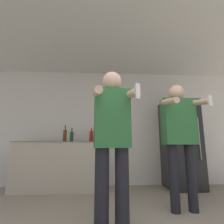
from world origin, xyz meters
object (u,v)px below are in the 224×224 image
(bottle_tall_gin, at_px, (91,136))
(refrigerator, at_px, (181,143))
(bottle_dark_rum, at_px, (65,135))
(person_woman_foreground, at_px, (112,138))
(bottle_green_wine, at_px, (72,136))
(person_man_side, at_px, (180,132))
(bottle_short_whiskey, at_px, (97,137))

(bottle_tall_gin, bearing_deg, refrigerator, -1.50)
(refrigerator, relative_size, bottle_dark_rum, 5.01)
(bottle_tall_gin, bearing_deg, person_woman_foreground, -80.10)
(refrigerator, relative_size, bottle_green_wine, 6.21)
(bottle_tall_gin, distance_m, person_man_side, 1.83)
(bottle_dark_rum, height_order, bottle_tall_gin, bottle_dark_rum)
(bottle_short_whiskey, xyz_separation_m, person_man_side, (1.17, -1.29, 0.02))
(refrigerator, xyz_separation_m, person_man_side, (-0.57, -1.24, 0.14))
(refrigerator, xyz_separation_m, bottle_tall_gin, (-1.86, 0.05, 0.14))
(bottle_green_wine, xyz_separation_m, person_man_side, (1.70, -1.29, 0.00))
(bottle_short_whiskey, xyz_separation_m, bottle_green_wine, (-0.53, 0.00, 0.02))
(person_man_side, bearing_deg, bottle_tall_gin, 134.98)
(bottle_dark_rum, bearing_deg, refrigerator, -1.16)
(bottle_short_whiskey, relative_size, person_man_side, 0.14)
(bottle_short_whiskey, distance_m, bottle_tall_gin, 0.13)
(bottle_green_wine, height_order, bottle_tall_gin, bottle_tall_gin)
(refrigerator, distance_m, person_man_side, 1.37)
(refrigerator, height_order, bottle_tall_gin, refrigerator)
(refrigerator, height_order, person_man_side, refrigerator)
(refrigerator, distance_m, bottle_dark_rum, 2.41)
(bottle_tall_gin, relative_size, person_woman_foreground, 0.18)
(bottle_short_whiskey, bearing_deg, bottle_tall_gin, 180.00)
(refrigerator, bearing_deg, bottle_dark_rum, 178.84)
(bottle_dark_rum, xyz_separation_m, person_man_side, (1.83, -1.29, -0.02))
(refrigerator, bearing_deg, bottle_green_wine, 178.77)
(refrigerator, xyz_separation_m, person_woman_foreground, (-1.53, -1.81, 0.03))
(bottle_tall_gin, bearing_deg, bottle_green_wine, 180.00)
(bottle_tall_gin, height_order, person_man_side, person_man_side)
(person_woman_foreground, xyz_separation_m, person_man_side, (0.97, 0.56, 0.11))
(bottle_short_whiskey, bearing_deg, bottle_dark_rum, -180.00)
(refrigerator, height_order, bottle_dark_rum, refrigerator)
(bottle_short_whiskey, distance_m, bottle_dark_rum, 0.67)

